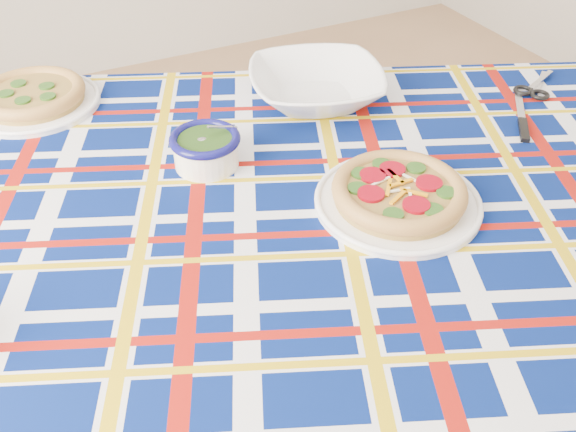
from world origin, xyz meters
name	(u,v)px	position (x,y,z in m)	size (l,w,h in m)	color
floor	(305,331)	(0.00, 0.00, 0.00)	(4.00, 4.00, 0.00)	#A77C56
dining_table	(292,229)	(-0.19, -0.29, 0.68)	(1.88, 1.55, 0.76)	brown
tablecloth	(292,219)	(-0.19, -0.29, 0.71)	(1.65, 1.04, 0.11)	#041555
main_focaccia_plate	(399,192)	(-0.03, -0.40, 0.79)	(0.31, 0.31, 0.06)	olive
pesto_bowl	(206,147)	(-0.29, -0.13, 0.80)	(0.14, 0.14, 0.08)	#19340E
serving_bowl	(316,86)	(0.02, 0.01, 0.80)	(0.30, 0.30, 0.07)	white
second_focaccia_plate	(32,95)	(-0.55, 0.26, 0.79)	(0.30, 0.30, 0.05)	olive
table_knife	(520,107)	(0.40, -0.23, 0.77)	(0.23, 0.02, 0.01)	silver
kitchen_scissors	(541,81)	(0.53, -0.15, 0.77)	(0.18, 0.09, 0.02)	silver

